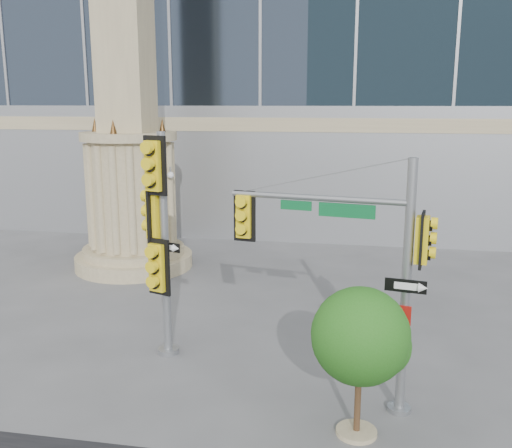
# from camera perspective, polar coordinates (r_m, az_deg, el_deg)

# --- Properties ---
(ground) EXTENTS (120.00, 120.00, 0.00)m
(ground) POSITION_cam_1_polar(r_m,az_deg,el_deg) (12.67, -1.72, -17.10)
(ground) COLOR #545456
(ground) RESTS_ON ground
(monument) EXTENTS (4.40, 4.40, 16.60)m
(monument) POSITION_cam_1_polar(r_m,az_deg,el_deg) (21.50, -12.69, 10.08)
(monument) COLOR tan
(monument) RESTS_ON ground
(main_signal_pole) EXTENTS (3.98, 1.00, 5.17)m
(main_signal_pole) POSITION_cam_1_polar(r_m,az_deg,el_deg) (11.48, 10.28, -3.12)
(main_signal_pole) COLOR slate
(main_signal_pole) RESTS_ON ground
(secondary_signal_pole) EXTENTS (0.95, 0.89, 5.51)m
(secondary_signal_pole) POSITION_cam_1_polar(r_m,az_deg,el_deg) (13.76, -9.68, -0.40)
(secondary_signal_pole) COLOR slate
(secondary_signal_pole) RESTS_ON ground
(street_tree) EXTENTS (1.86, 1.82, 2.90)m
(street_tree) POSITION_cam_1_polar(r_m,az_deg,el_deg) (10.84, 10.57, -11.33)
(street_tree) COLOR tan
(street_tree) RESTS_ON ground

